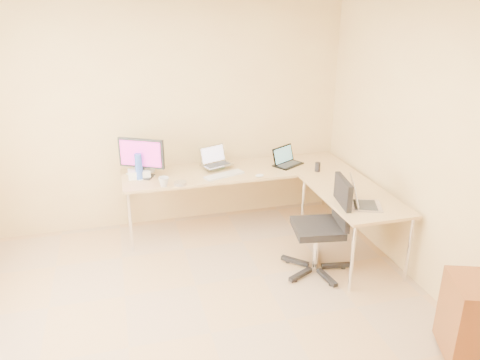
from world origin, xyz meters
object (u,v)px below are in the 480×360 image
object	(u,v)px
laptop_black	(288,156)
laptop_return	(366,195)
desk_fan	(150,159)
desk_return	(351,225)
cabinet	(472,318)
mug	(164,182)
desk_main	(238,198)
laptop_center	(217,156)
keyboard	(224,175)
water_bottle	(139,167)
monitor	(142,158)
office_chair	(317,226)

from	to	relation	value
laptop_black	laptop_return	world-z (taller)	laptop_return
laptop_black	desk_fan	bearing A→B (deg)	141.93
desk_return	cabinet	bearing A→B (deg)	-84.75
mug	laptop_return	distance (m)	2.08
desk_main	laptop_black	distance (m)	0.78
laptop_center	keyboard	bearing A→B (deg)	-104.94
laptop_center	keyboard	world-z (taller)	laptop_center
water_bottle	desk_fan	xyz separation A→B (m)	(0.14, 0.21, 0.01)
laptop_center	laptop_return	bearing A→B (deg)	-72.51
monitor	laptop_return	xyz separation A→B (m)	(2.01, -1.36, -0.11)
desk_main	mug	xyz separation A→B (m)	(-0.89, -0.30, 0.42)
water_bottle	laptop_black	bearing A→B (deg)	0.08
monitor	office_chair	world-z (taller)	monitor
keyboard	desk_main	bearing A→B (deg)	20.10
monitor	desk_fan	xyz separation A→B (m)	(0.10, 0.16, -0.07)
monitor	laptop_black	distance (m)	1.71
desk_return	desk_fan	world-z (taller)	desk_fan
desk_main	desk_return	world-z (taller)	same
desk_main	laptop_center	xyz separation A→B (m)	(-0.23, 0.09, 0.52)
laptop_return	cabinet	bearing A→B (deg)	-149.90
water_bottle	office_chair	bearing A→B (deg)	-35.66
desk_return	monitor	size ratio (longest dim) A/B	2.47
mug	monitor	bearing A→B (deg)	119.90
water_bottle	desk_return	bearing A→B (deg)	-25.25
desk_return	desk_fan	size ratio (longest dim) A/B	4.24
desk_return	laptop_black	xyz separation A→B (m)	(-0.35, 0.99, 0.47)
laptop_return	cabinet	world-z (taller)	laptop_return
desk_return	mug	bearing A→B (deg)	159.38
monitor	mug	xyz separation A→B (m)	(0.19, -0.34, -0.17)
water_bottle	monitor	bearing A→B (deg)	50.03
keyboard	desk_return	bearing A→B (deg)	-54.49
monitor	desk_main	bearing A→B (deg)	27.04
monitor	desk_fan	bearing A→B (deg)	88.48
desk_main	mug	bearing A→B (deg)	-161.55
desk_return	water_bottle	distance (m)	2.38
keyboard	cabinet	size ratio (longest dim) A/B	0.74
laptop_black	cabinet	bearing A→B (deg)	-109.97
desk_fan	laptop_black	bearing A→B (deg)	-10.51
laptop_center	laptop_black	bearing A→B (deg)	-28.16
water_bottle	laptop_return	distance (m)	2.43
desk_return	keyboard	size ratio (longest dim) A/B	2.80
office_chair	desk_return	bearing A→B (deg)	29.71
desk_fan	water_bottle	bearing A→B (deg)	-126.22
laptop_black	office_chair	distance (m)	1.23
desk_return	mug	size ratio (longest dim) A/B	11.73
keyboard	cabinet	bearing A→B (deg)	-80.81
mug	cabinet	xyz separation A→B (m)	(2.02, -2.34, -0.42)
laptop_center	laptop_return	size ratio (longest dim) A/B	0.95
laptop_return	office_chair	xyz separation A→B (m)	(-0.42, 0.14, -0.35)
keyboard	laptop_return	bearing A→B (deg)	-64.96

